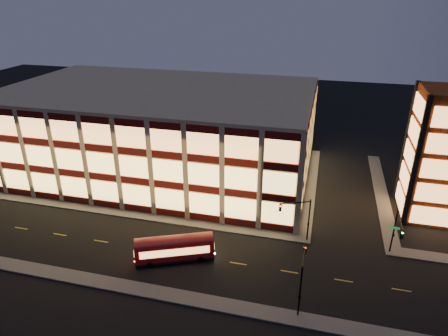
# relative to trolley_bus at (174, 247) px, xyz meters

# --- Properties ---
(ground) EXTENTS (200.00, 200.00, 0.00)m
(ground) POSITION_rel_trolley_bus_xyz_m (-8.52, 7.09, -1.72)
(ground) COLOR black
(ground) RESTS_ON ground
(sidewalk_office_south) EXTENTS (54.00, 2.00, 0.15)m
(sidewalk_office_south) POSITION_rel_trolley_bus_xyz_m (-11.52, 8.09, -1.65)
(sidewalk_office_south) COLOR #514F4C
(sidewalk_office_south) RESTS_ON ground
(sidewalk_office_east) EXTENTS (2.00, 30.00, 0.15)m
(sidewalk_office_east) POSITION_rel_trolley_bus_xyz_m (14.48, 24.09, -1.65)
(sidewalk_office_east) COLOR #514F4C
(sidewalk_office_east) RESTS_ON ground
(sidewalk_tower_south) EXTENTS (14.00, 2.00, 0.15)m
(sidewalk_tower_south) POSITION_rel_trolley_bus_xyz_m (31.48, 8.09, -1.65)
(sidewalk_tower_south) COLOR #514F4C
(sidewalk_tower_south) RESTS_ON ground
(sidewalk_tower_west) EXTENTS (2.00, 30.00, 0.15)m
(sidewalk_tower_west) POSITION_rel_trolley_bus_xyz_m (25.48, 24.09, -1.65)
(sidewalk_tower_west) COLOR #514F4C
(sidewalk_tower_west) RESTS_ON ground
(sidewalk_near) EXTENTS (100.00, 2.00, 0.15)m
(sidewalk_near) POSITION_rel_trolley_bus_xyz_m (-8.52, -5.91, -1.65)
(sidewalk_near) COLOR #514F4C
(sidewalk_near) RESTS_ON ground
(office_building) EXTENTS (50.45, 30.45, 14.50)m
(office_building) POSITION_rel_trolley_bus_xyz_m (-11.44, 24.00, 5.53)
(office_building) COLOR tan
(office_building) RESTS_ON ground
(stair_tower) EXTENTS (8.60, 8.60, 18.00)m
(stair_tower) POSITION_rel_trolley_bus_xyz_m (31.43, 19.04, 7.27)
(stair_tower) COLOR #8C3814
(stair_tower) RESTS_ON ground
(traffic_signal_far) EXTENTS (3.79, 1.87, 6.00)m
(traffic_signal_far) POSITION_rel_trolley_bus_xyz_m (13.69, 7.33, 2.39)
(traffic_signal_far) COLOR black
(traffic_signal_far) RESTS_ON ground
(traffic_signal_right) EXTENTS (1.20, 4.37, 6.00)m
(traffic_signal_right) POSITION_rel_trolley_bus_xyz_m (24.98, 6.46, 2.38)
(traffic_signal_right) COLOR black
(traffic_signal_right) RESTS_ON ground
(traffic_signal_near) EXTENTS (0.32, 4.45, 6.00)m
(traffic_signal_near) POSITION_rel_trolley_bus_xyz_m (14.98, -3.94, 2.41)
(traffic_signal_near) COLOR black
(traffic_signal_near) RESTS_ON ground
(trolley_bus) EXTENTS (9.31, 5.82, 3.11)m
(trolley_bus) POSITION_rel_trolley_bus_xyz_m (0.00, 0.00, 0.00)
(trolley_bus) COLOR #8E0709
(trolley_bus) RESTS_ON ground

